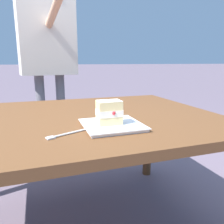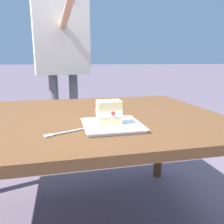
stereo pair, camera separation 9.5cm
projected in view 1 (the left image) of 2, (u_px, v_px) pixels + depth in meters
name	position (u px, v px, depth m)	size (l,w,h in m)	color
patio_table	(70.00, 130.00, 1.17)	(1.55, 1.09, 0.69)	brown
dessert_plate	(112.00, 125.00, 0.96)	(0.25, 0.25, 0.02)	white
cake_slice	(109.00, 112.00, 0.94)	(0.10, 0.08, 0.10)	#EAD18C
dessert_fork	(64.00, 135.00, 0.85)	(0.16, 0.08, 0.01)	silver
diner_person	(47.00, 42.00, 1.88)	(0.49, 0.63, 1.70)	slate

